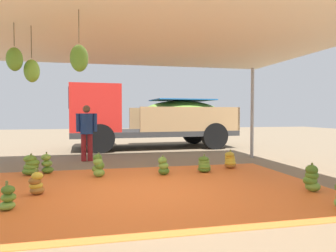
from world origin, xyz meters
TOP-DOWN VIEW (x-y plane):
  - ground_plane at (0.00, 3.00)m, footprint 40.00×40.00m
  - tarp_orange at (0.00, 0.00)m, footprint 6.51×4.40m
  - tent_canopy at (-0.03, -0.09)m, footprint 8.00×7.00m
  - banana_bunch_0 at (0.57, 1.17)m, footprint 0.33×0.32m
  - banana_bunch_1 at (2.34, 1.63)m, footprint 0.38×0.39m
  - banana_bunch_2 at (-2.26, 1.82)m, footprint 0.46×0.46m
  - banana_bunch_3 at (-1.95, 1.92)m, footprint 0.31×0.34m
  - banana_bunch_4 at (2.78, -0.80)m, footprint 0.34×0.33m
  - banana_bunch_5 at (-2.04, -0.80)m, footprint 0.27×0.28m
  - banana_bunch_6 at (-1.82, 0.01)m, footprint 0.28×0.29m
  - banana_bunch_7 at (-0.82, 1.28)m, footprint 0.34×0.36m
  - banana_bunch_9 at (1.56, 1.31)m, footprint 0.42×0.42m
  - cargo_truck_main at (1.09, 6.65)m, footprint 6.42×2.87m
  - worker_0 at (-1.14, 3.65)m, footprint 0.58×0.36m

SIDE VIEW (x-z plane):
  - ground_plane at x=0.00m, z-range 0.00..0.00m
  - tarp_orange at x=0.00m, z-range 0.00..0.01m
  - banana_bunch_5 at x=-2.04m, z-range -0.03..0.38m
  - banana_bunch_9 at x=1.56m, z-range -0.03..0.39m
  - banana_bunch_6 at x=-1.82m, z-range -0.03..0.40m
  - banana_bunch_0 at x=0.57m, z-range -0.02..0.41m
  - banana_bunch_1 at x=2.34m, z-range -0.03..0.43m
  - banana_bunch_3 at x=-1.95m, z-range -0.03..0.45m
  - banana_bunch_2 at x=-2.26m, z-range -0.02..0.45m
  - banana_bunch_4 at x=2.78m, z-range -0.02..0.48m
  - banana_bunch_7 at x=-0.82m, z-range -0.02..0.50m
  - worker_0 at x=-1.14m, z-range 0.13..1.72m
  - cargo_truck_main at x=1.09m, z-range 0.03..2.43m
  - tent_canopy at x=-0.03m, z-range 1.31..4.11m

